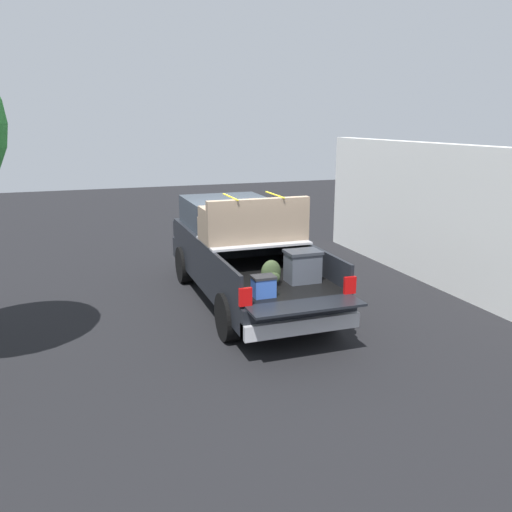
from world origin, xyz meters
name	(u,v)px	position (x,y,z in m)	size (l,w,h in m)	color
ground_plane	(246,301)	(0.00, 0.00, 0.00)	(40.00, 40.00, 0.00)	black
pickup_truck	(240,250)	(0.38, 0.00, 0.98)	(6.05, 2.06, 2.23)	black
building_facade	(449,218)	(-0.55, -4.41, 1.55)	(9.79, 0.36, 3.11)	white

